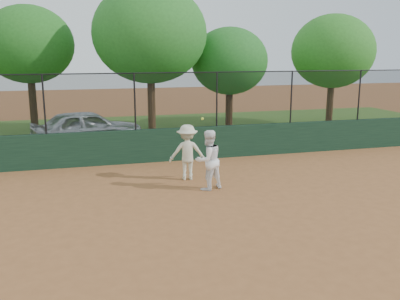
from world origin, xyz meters
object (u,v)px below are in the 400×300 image
object	(u,v)px
player_second	(208,160)
tree_4	(333,51)
parked_car	(88,128)
tree_1	(28,45)
player_main	(187,152)
tree_2	(150,34)
tree_3	(230,61)

from	to	relation	value
player_second	tree_4	size ratio (longest dim) A/B	0.30
parked_car	tree_1	distance (m)	5.53
player_second	tree_4	world-z (taller)	tree_4
player_main	player_second	bearing A→B (deg)	-74.29
tree_2	parked_car	bearing A→B (deg)	-150.54
tree_1	tree_2	world-z (taller)	tree_2
player_main	tree_1	bearing A→B (deg)	118.65
player_second	player_main	bearing A→B (deg)	-94.57
parked_car	tree_2	size ratio (longest dim) A/B	0.66
tree_3	player_main	bearing A→B (deg)	-117.08
player_second	tree_2	xyz separation A→B (m)	(-0.15, 8.76, 3.83)
parked_car	tree_1	xyz separation A→B (m)	(-2.40, 3.61, 3.44)
parked_car	tree_2	bearing A→B (deg)	-75.43
tree_3	player_second	bearing A→B (deg)	-112.51
tree_2	tree_3	bearing A→B (deg)	11.08
player_main	tree_4	bearing A→B (deg)	39.31
tree_2	player_main	bearing A→B (deg)	-91.31
player_second	tree_1	world-z (taller)	tree_1
player_second	parked_car	bearing A→B (deg)	-86.40
player_second	tree_3	world-z (taller)	tree_3
parked_car	tree_3	xyz separation A→B (m)	(7.10, 2.49, 2.66)
tree_4	player_second	bearing A→B (deg)	-135.93
tree_2	tree_3	size ratio (longest dim) A/B	1.36
parked_car	tree_1	world-z (taller)	tree_1
player_main	tree_4	xyz separation A→B (m)	(9.93, 8.13, 3.06)
tree_4	parked_car	bearing A→B (deg)	-170.09
tree_2	tree_4	world-z (taller)	tree_2
tree_3	tree_4	xyz separation A→B (m)	(5.64, -0.26, 0.48)
player_main	tree_1	world-z (taller)	tree_1
tree_2	player_second	bearing A→B (deg)	-88.99
player_second	tree_1	bearing A→B (deg)	-82.92
player_main	tree_4	world-z (taller)	tree_4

